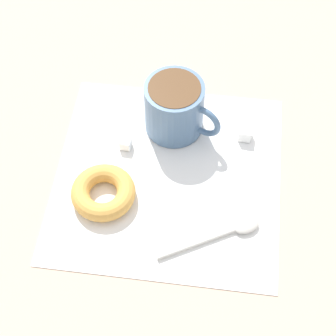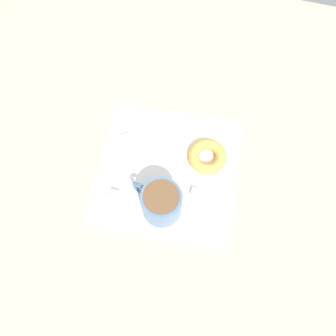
# 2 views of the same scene
# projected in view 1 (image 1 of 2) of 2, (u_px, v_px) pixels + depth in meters

# --- Properties ---
(ground_plane) EXTENTS (1.20, 1.20, 0.02)m
(ground_plane) POSITION_uv_depth(u_px,v_px,m) (180.00, 189.00, 0.81)
(ground_plane) COLOR tan
(napkin) EXTENTS (0.35, 0.35, 0.00)m
(napkin) POSITION_uv_depth(u_px,v_px,m) (168.00, 176.00, 0.81)
(napkin) COLOR white
(napkin) RESTS_ON ground_plane
(coffee_cup) EXTENTS (0.09, 0.12, 0.09)m
(coffee_cup) POSITION_uv_depth(u_px,v_px,m) (175.00, 107.00, 0.82)
(coffee_cup) COLOR slate
(coffee_cup) RESTS_ON napkin
(donut) EXTENTS (0.09, 0.09, 0.03)m
(donut) POSITION_uv_depth(u_px,v_px,m) (103.00, 192.00, 0.78)
(donut) COLOR gold
(donut) RESTS_ON napkin
(spoon) EXTENTS (0.09, 0.13, 0.01)m
(spoon) POSITION_uv_depth(u_px,v_px,m) (231.00, 231.00, 0.75)
(spoon) COLOR #B7B2A8
(spoon) RESTS_ON napkin
(sugar_cube) EXTENTS (0.02, 0.02, 0.02)m
(sugar_cube) POSITION_uv_depth(u_px,v_px,m) (125.00, 143.00, 0.83)
(sugar_cube) COLOR white
(sugar_cube) RESTS_ON napkin
(sugar_cube_extra) EXTENTS (0.02, 0.02, 0.02)m
(sugar_cube_extra) POSITION_uv_depth(u_px,v_px,m) (245.00, 134.00, 0.84)
(sugar_cube_extra) COLOR white
(sugar_cube_extra) RESTS_ON napkin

